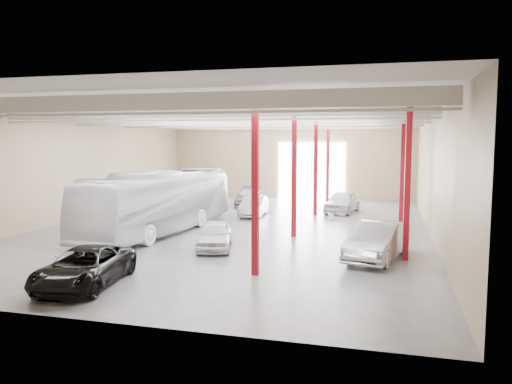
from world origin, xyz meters
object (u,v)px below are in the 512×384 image
at_px(black_sedan, 84,267).
at_px(car_right_far, 342,201).
at_px(coach_bus, 160,202).
at_px(car_row_b, 254,206).
at_px(car_right_near, 377,241).
at_px(car_row_c, 249,197).
at_px(car_row_a, 215,235).

xyz_separation_m(black_sedan, car_right_far, (7.23, 20.90, 0.12)).
bearing_deg(coach_bus, car_row_b, 69.68).
bearing_deg(car_right_near, car_right_far, 115.41).
bearing_deg(coach_bus, car_right_far, 54.39).
xyz_separation_m(coach_bus, car_right_far, (9.20, 10.73, -0.96)).
distance_m(black_sedan, car_right_far, 22.11).
distance_m(black_sedan, car_row_c, 22.70).
relative_size(coach_bus, black_sedan, 2.57).
bearing_deg(car_row_b, car_right_near, -55.44).
distance_m(car_row_a, car_row_c, 15.93).
relative_size(car_row_a, car_row_c, 0.80).
height_order(black_sedan, car_row_a, black_sedan).
xyz_separation_m(coach_bus, car_row_c, (1.70, 12.53, -1.05)).
xyz_separation_m(car_row_b, car_right_near, (8.53, -10.66, 0.14)).
distance_m(car_row_c, car_right_near, 18.91).
xyz_separation_m(black_sedan, car_row_b, (1.50, 17.50, -0.01)).
distance_m(coach_bus, car_row_b, 8.18).
distance_m(coach_bus, car_right_far, 14.17).
relative_size(coach_bus, car_row_b, 3.08).
distance_m(black_sedan, car_right_near, 12.14).
relative_size(coach_bus, car_row_a, 3.21).
distance_m(coach_bus, car_right_near, 12.49).
bearing_deg(car_right_near, car_row_b, 142.82).
height_order(car_row_c, car_right_near, car_right_near).
xyz_separation_m(black_sedan, car_right_near, (10.03, 6.84, 0.13)).
bearing_deg(black_sedan, car_row_a, 63.92).
distance_m(car_right_near, car_right_far, 14.33).
bearing_deg(car_row_a, car_row_b, 79.55).
xyz_separation_m(car_row_b, car_right_far, (5.73, 3.40, 0.12)).
bearing_deg(black_sedan, car_row_b, 78.14).
distance_m(car_row_a, car_right_far, 14.70).
relative_size(black_sedan, car_right_far, 1.05).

